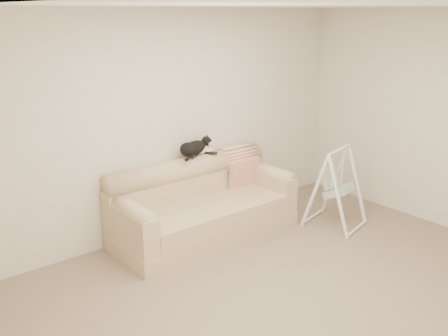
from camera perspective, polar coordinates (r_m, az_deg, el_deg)
name	(u,v)px	position (r m, az deg, el deg)	size (l,w,h in m)	color
ground_plane	(299,290)	(4.99, 8.62, -13.58)	(5.00, 5.00, 0.00)	#736351
room_shell	(307,135)	(4.40, 9.52, 3.71)	(5.04, 4.04, 2.60)	beige
sofa	(201,206)	(5.93, -2.60, -4.38)	(2.20, 0.93, 0.90)	tan
remote_a	(194,156)	(5.96, -3.45, 1.42)	(0.18, 0.14, 0.03)	black
remote_b	(210,153)	(6.08, -1.56, 1.74)	(0.15, 0.15, 0.02)	black
tuxedo_cat	(195,148)	(5.95, -3.33, 2.33)	(0.54, 0.34, 0.22)	black
throw_blanket	(237,160)	(6.41, 1.54, 0.90)	(0.48, 0.38, 0.58)	#C2402D
baby_swing	(336,187)	(6.28, 12.65, -2.12)	(0.74, 0.77, 1.00)	white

